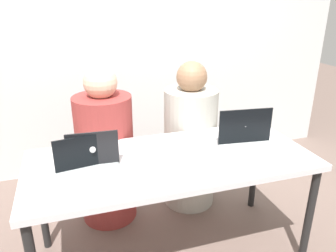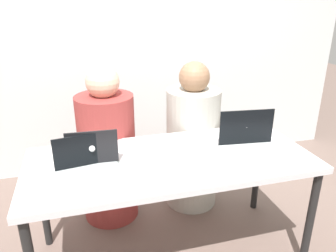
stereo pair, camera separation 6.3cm
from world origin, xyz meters
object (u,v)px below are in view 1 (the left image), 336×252
person_on_left (106,155)px  water_glass_right (218,162)px  laptop_front_left (89,167)px  laptop_front_right (250,143)px  laptop_back_left (93,154)px  person_on_right (190,144)px

person_on_left → water_glass_right: person_on_left is taller
laptop_front_left → laptop_front_right: bearing=-8.2°
person_on_left → laptop_back_left: size_ratio=4.00×
laptop_back_left → laptop_front_right: (0.97, -0.14, 0.01)m
person_on_left → water_glass_right: bearing=116.5°
person_on_left → person_on_right: 0.68m
laptop_front_right → person_on_right: bearing=111.6°
person_on_left → laptop_back_left: bearing=67.3°
person_on_right → laptop_back_left: person_on_right is taller
person_on_right → laptop_front_left: size_ratio=3.23×
person_on_left → laptop_front_left: 0.68m
person_on_left → water_glass_right: (0.54, -0.78, 0.25)m
laptop_back_left → person_on_right: bearing=-146.5°
laptop_back_left → laptop_front_left: 0.16m
laptop_front_right → water_glass_right: size_ratio=3.30×
person_on_right → laptop_front_right: 0.68m
laptop_back_left → laptop_front_right: bearing=174.9°
laptop_back_left → person_on_left: bearing=-101.1°
person_on_right → laptop_front_left: 1.07m
laptop_front_left → water_glass_right: size_ratio=3.19×
laptop_back_left → laptop_front_right: size_ratio=0.79×
laptop_back_left → laptop_front_right: 0.98m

